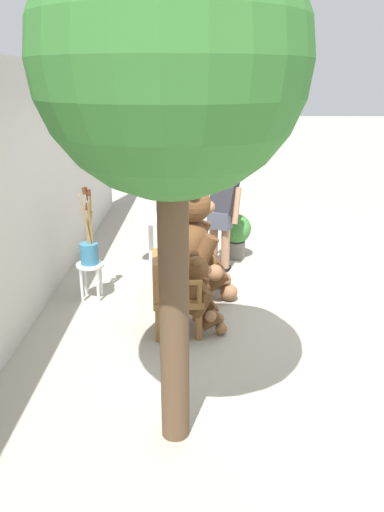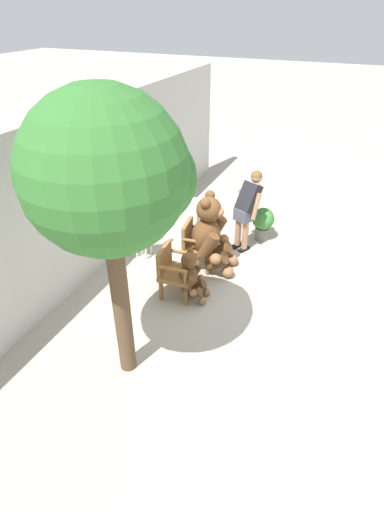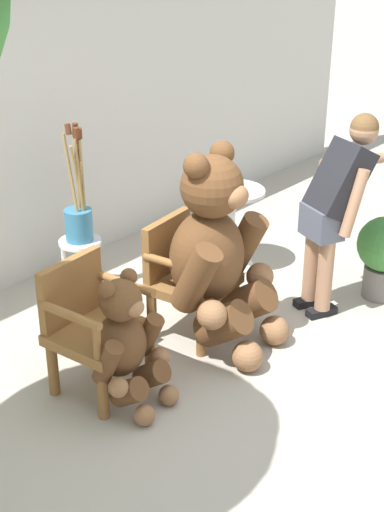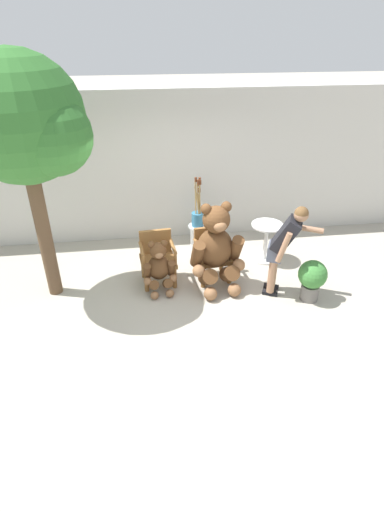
{
  "view_description": "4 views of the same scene",
  "coord_description": "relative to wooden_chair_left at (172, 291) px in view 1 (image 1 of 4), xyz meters",
  "views": [
    {
      "loc": [
        -5.3,
        0.45,
        2.62
      ],
      "look_at": [
        0.1,
        0.55,
        0.66
      ],
      "focal_mm": 35.0,
      "sensor_mm": 36.0,
      "label": 1
    },
    {
      "loc": [
        -5.17,
        -1.63,
        4.13
      ],
      "look_at": [
        -0.3,
        0.51,
        0.7
      ],
      "focal_mm": 28.0,
      "sensor_mm": 36.0,
      "label": 2
    },
    {
      "loc": [
        -3.0,
        -2.25,
        2.77
      ],
      "look_at": [
        0.08,
        0.39,
        0.85
      ],
      "focal_mm": 50.0,
      "sensor_mm": 36.0,
      "label": 3
    },
    {
      "loc": [
        -0.63,
        -4.88,
        3.8
      ],
      "look_at": [
        0.05,
        0.25,
        0.72
      ],
      "focal_mm": 28.0,
      "sensor_mm": 36.0,
      "label": 4
    }
  ],
  "objects": [
    {
      "name": "back_wall",
      "position": [
        0.46,
        1.65,
        0.94
      ],
      "size": [
        10.0,
        0.16,
        2.8
      ],
      "primitive_type": "cube",
      "color": "beige",
      "rests_on": "ground"
    },
    {
      "name": "patio_tree",
      "position": [
        -1.59,
        -0.16,
        2.19
      ],
      "size": [
        1.77,
        1.68,
        3.55
      ],
      "color": "brown",
      "rests_on": "ground"
    },
    {
      "name": "person_visitor",
      "position": [
        1.89,
        -0.62,
        0.45
      ],
      "size": [
        0.86,
        0.49,
        1.53
      ],
      "color": "black",
      "rests_on": "ground"
    },
    {
      "name": "round_side_table",
      "position": [
        1.96,
        0.41,
        -0.01
      ],
      "size": [
        0.56,
        0.56,
        0.72
      ],
      "color": "white",
      "rests_on": "ground"
    },
    {
      "name": "teddy_bear_small",
      "position": [
        0.01,
        -0.29,
        -0.03
      ],
      "size": [
        0.53,
        0.52,
        0.88
      ],
      "color": "brown",
      "rests_on": "ground"
    },
    {
      "name": "white_stool",
      "position": [
        0.81,
        1.04,
        -0.11
      ],
      "size": [
        0.34,
        0.34,
        0.46
      ],
      "color": "silver",
      "rests_on": "ground"
    },
    {
      "name": "wooden_chair_left",
      "position": [
        0.0,
        0.0,
        0.0
      ],
      "size": [
        0.61,
        0.57,
        0.86
      ],
      "color": "brown",
      "rests_on": "ground"
    },
    {
      "name": "potted_plant",
      "position": [
        2.32,
        -0.84,
        -0.07
      ],
      "size": [
        0.44,
        0.44,
        0.68
      ],
      "color": "slate",
      "rests_on": "ground"
    },
    {
      "name": "brush_bucket",
      "position": [
        0.81,
        1.04,
        0.22
      ],
      "size": [
        0.22,
        0.22,
        0.95
      ],
      "color": "teal",
      "rests_on": "white_stool"
    },
    {
      "name": "wooden_chair_right",
      "position": [
        0.91,
        -0.0,
        0.0
      ],
      "size": [
        0.62,
        0.59,
        0.86
      ],
      "color": "brown",
      "rests_on": "ground"
    },
    {
      "name": "teddy_bear_large",
      "position": [
        0.92,
        -0.26,
        0.24
      ],
      "size": [
        0.88,
        0.87,
        1.44
      ],
      "color": "brown",
      "rests_on": "ground"
    },
    {
      "name": "ground_plane",
      "position": [
        0.46,
        -0.75,
        -0.46
      ],
      "size": [
        60.0,
        60.0,
        0.0
      ],
      "primitive_type": "plane",
      "color": "#A8A091"
    }
  ]
}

